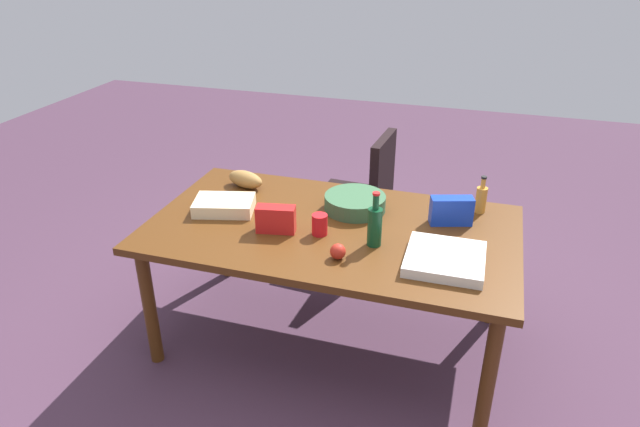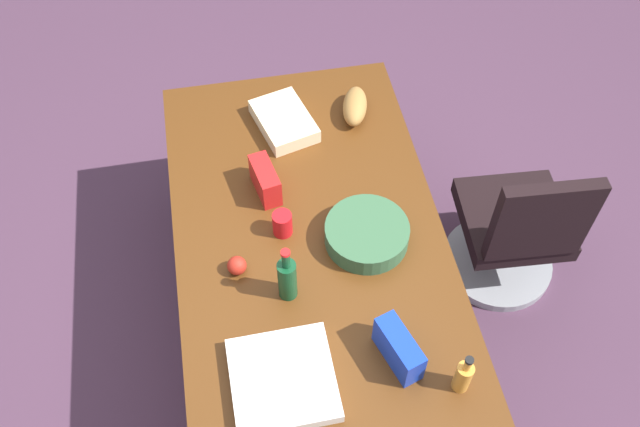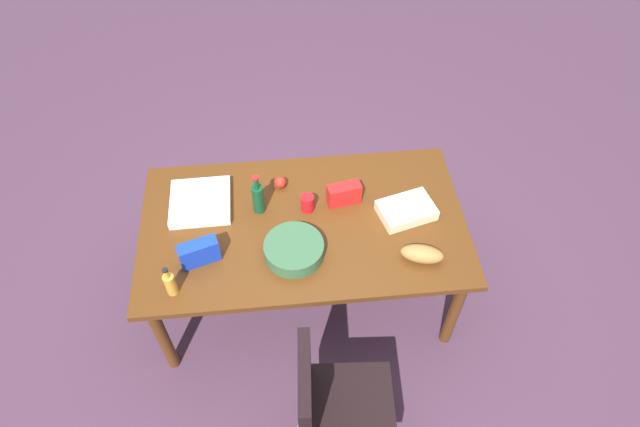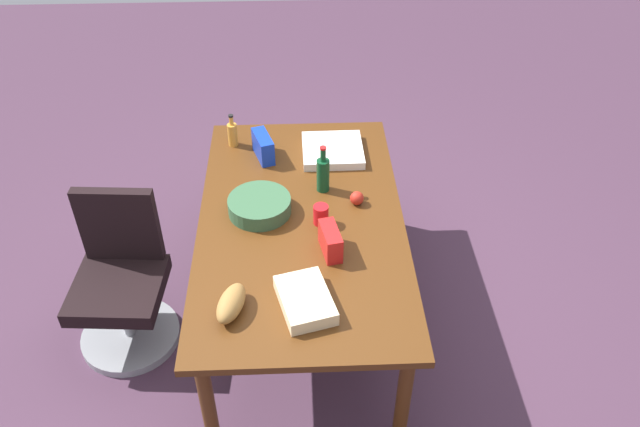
% 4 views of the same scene
% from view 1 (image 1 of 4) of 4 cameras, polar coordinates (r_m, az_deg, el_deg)
% --- Properties ---
extents(ground_plane, '(10.00, 10.00, 0.00)m').
position_cam_1_polar(ground_plane, '(3.41, 1.07, -12.40)').
color(ground_plane, '#482E41').
extents(conference_table, '(1.92, 1.09, 0.75)m').
position_cam_1_polar(conference_table, '(3.03, 1.18, -2.47)').
color(conference_table, '#4F2B0F').
rests_on(conference_table, ground).
extents(office_chair, '(0.56, 0.56, 0.91)m').
position_cam_1_polar(office_chair, '(4.06, 3.79, 0.33)').
color(office_chair, gray).
rests_on(office_chair, ground).
extents(dressing_bottle, '(0.08, 0.08, 0.21)m').
position_cam_1_polar(dressing_bottle, '(3.23, 15.84, 1.46)').
color(dressing_bottle, orange).
rests_on(dressing_bottle, conference_table).
extents(chip_bag_blue, '(0.23, 0.14, 0.15)m').
position_cam_1_polar(chip_bag_blue, '(3.06, 13.01, 0.27)').
color(chip_bag_blue, '#1334B3').
rests_on(chip_bag_blue, conference_table).
extents(red_solo_cup, '(0.10, 0.10, 0.11)m').
position_cam_1_polar(red_solo_cup, '(2.89, -0.03, -1.11)').
color(red_solo_cup, red).
rests_on(red_solo_cup, conference_table).
extents(chip_bag_red, '(0.21, 0.12, 0.14)m').
position_cam_1_polar(chip_bag_red, '(2.92, -4.45, -0.57)').
color(chip_bag_red, red).
rests_on(chip_bag_red, conference_table).
extents(pizza_box, '(0.36, 0.36, 0.05)m').
position_cam_1_polar(pizza_box, '(2.72, 12.41, -4.47)').
color(pizza_box, silver).
rests_on(pizza_box, conference_table).
extents(bread_loaf, '(0.26, 0.17, 0.10)m').
position_cam_1_polar(bread_loaf, '(3.45, -7.47, 3.42)').
color(bread_loaf, olive).
rests_on(bread_loaf, conference_table).
extents(sheet_cake, '(0.37, 0.30, 0.07)m').
position_cam_1_polar(sheet_cake, '(3.18, -9.58, 0.83)').
color(sheet_cake, beige).
rests_on(sheet_cake, conference_table).
extents(apple_red, '(0.08, 0.08, 0.08)m').
position_cam_1_polar(apple_red, '(2.69, 1.81, -3.82)').
color(apple_red, '#AD2418').
rests_on(apple_red, conference_table).
extents(wine_bottle, '(0.08, 0.08, 0.28)m').
position_cam_1_polar(wine_bottle, '(2.78, 5.51, -1.17)').
color(wine_bottle, '#0F4022').
rests_on(wine_bottle, conference_table).
extents(salad_bowl, '(0.37, 0.37, 0.09)m').
position_cam_1_polar(salad_bowl, '(3.15, 3.53, 1.09)').
color(salad_bowl, '#315A39').
rests_on(salad_bowl, conference_table).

